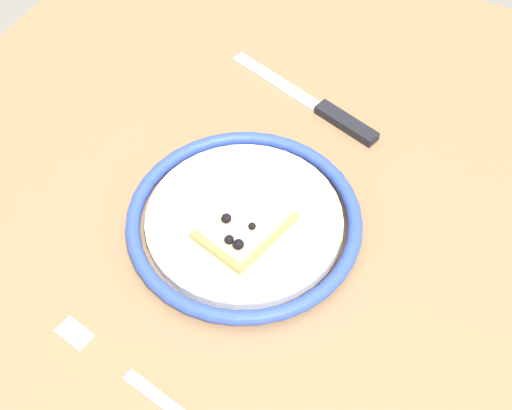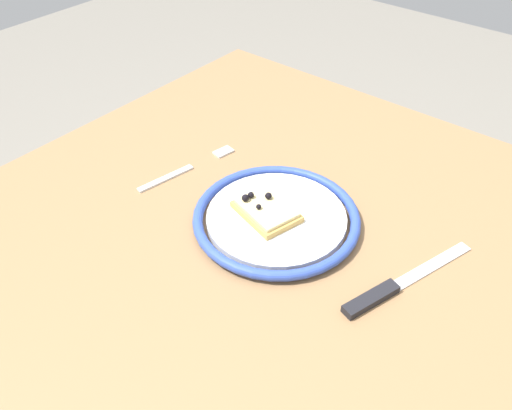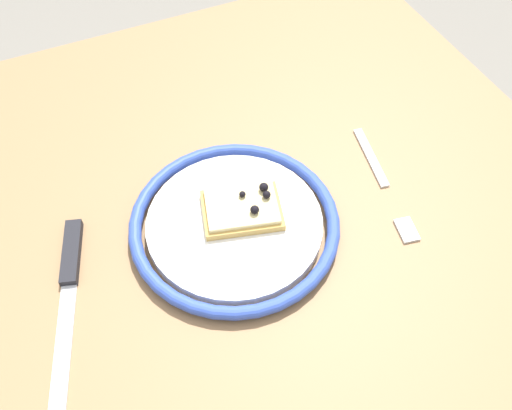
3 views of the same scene
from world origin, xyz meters
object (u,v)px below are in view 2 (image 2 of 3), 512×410
at_px(pizza_slice_near, 266,210).
at_px(knife, 388,289).
at_px(dining_table, 287,268).
at_px(plate, 278,216).
at_px(fork, 188,168).

height_order(pizza_slice_near, knife, pizza_slice_near).
bearing_deg(knife, dining_table, 175.38).
bearing_deg(pizza_slice_near, knife, -1.76).
xyz_separation_m(dining_table, knife, (0.18, -0.01, 0.09)).
distance_m(dining_table, knife, 0.20).
xyz_separation_m(plate, pizza_slice_near, (-0.01, -0.01, 0.01)).
bearing_deg(dining_table, knife, -4.62).
bearing_deg(knife, pizza_slice_near, 178.24).
xyz_separation_m(plate, fork, (-0.21, 0.01, -0.01)).
bearing_deg(knife, plate, 174.68).
bearing_deg(plate, pizza_slice_near, -139.97).
bearing_deg(fork, plate, -2.80).
xyz_separation_m(pizza_slice_near, fork, (-0.20, 0.02, -0.02)).
bearing_deg(dining_table, pizza_slice_near, -169.05).
relative_size(knife, fork, 1.17).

